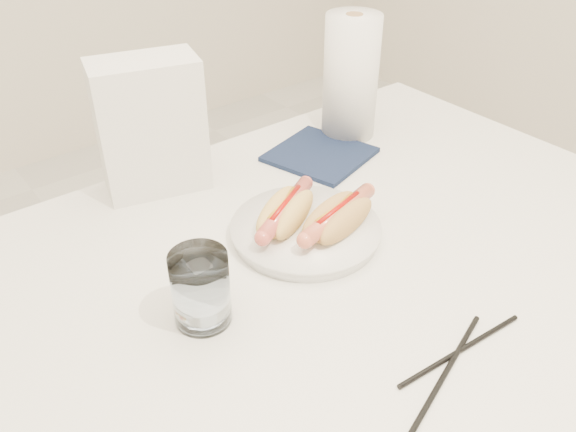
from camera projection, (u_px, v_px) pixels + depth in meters
table at (315, 290)px, 0.91m from camera, size 1.20×0.80×0.75m
plate at (306, 232)px, 0.91m from camera, size 0.28×0.28×0.02m
hotdog_left at (286, 212)px, 0.90m from camera, size 0.15×0.12×0.04m
hotdog_right at (338, 218)px, 0.89m from camera, size 0.17×0.10×0.05m
water_glass at (201, 288)px, 0.74m from camera, size 0.07×0.07×0.10m
chopstick_near at (461, 350)px, 0.72m from camera, size 0.20×0.02×0.01m
chopstick_far at (445, 373)px, 0.69m from camera, size 0.21×0.08×0.01m
napkin_box at (151, 126)px, 0.98m from camera, size 0.19×0.14×0.23m
navy_napkin at (320, 154)px, 1.13m from camera, size 0.21×0.21×0.01m
paper_towel_roll at (351, 77)px, 1.14m from camera, size 0.14×0.14×0.24m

